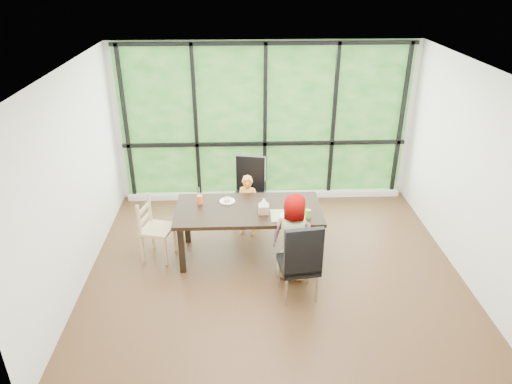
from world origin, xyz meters
TOP-DOWN VIEW (x-y plane):
  - ground at (0.00, 0.00)m, footprint 5.00×5.00m
  - back_wall at (0.00, 2.25)m, footprint 5.00×0.00m
  - foliage_backdrop at (0.00, 2.23)m, footprint 4.80×0.02m
  - window_mullions at (0.00, 2.19)m, footprint 4.80×0.06m
  - window_sill at (0.00, 2.15)m, footprint 4.80×0.12m
  - dining_table at (-0.33, 0.35)m, footprint 2.08×1.15m
  - chair_window_leather at (-0.30, 1.26)m, footprint 0.55×0.55m
  - chair_interior_leather at (0.26, -0.58)m, footprint 0.52×0.52m
  - chair_end_beech at (-1.60, 0.36)m, footprint 0.49×0.50m
  - child_toddler at (-0.33, 0.93)m, footprint 0.41×0.33m
  - child_older at (0.26, -0.19)m, footprint 0.68×0.56m
  - placemat at (0.19, 0.13)m, footprint 0.45×0.33m
  - plate_far at (-0.62, 0.57)m, footprint 0.22×0.22m
  - plate_near at (0.22, 0.11)m, footprint 0.26×0.26m
  - orange_cup at (-1.00, 0.53)m, footprint 0.08×0.08m
  - green_cup at (0.45, 0.07)m, footprint 0.07×0.07m
  - tissue_box at (-0.13, 0.22)m, footprint 0.14×0.14m
  - crepe_rolls_far at (-0.62, 0.57)m, footprint 0.10×0.12m
  - crepe_rolls_near at (0.22, 0.11)m, footprint 0.15×0.12m
  - straw_white at (-1.00, 0.53)m, footprint 0.01×0.04m
  - straw_pink at (0.45, 0.07)m, footprint 0.01×0.04m
  - tissue at (-0.13, 0.22)m, footprint 0.12×0.12m

SIDE VIEW (x-z plane):
  - ground at x=0.00m, z-range 0.00..0.00m
  - window_sill at x=0.00m, z-range 0.00..0.10m
  - dining_table at x=-0.33m, z-range 0.00..0.75m
  - chair_end_beech at x=-1.60m, z-range 0.00..0.90m
  - child_toddler at x=-0.33m, z-range 0.00..0.97m
  - chair_window_leather at x=-0.30m, z-range 0.00..1.08m
  - chair_interior_leather at x=0.26m, z-range 0.00..1.08m
  - child_older at x=0.26m, z-range 0.00..1.20m
  - placemat at x=0.19m, z-range 0.75..0.76m
  - plate_far at x=-0.62m, z-range 0.75..0.76m
  - plate_near at x=0.22m, z-range 0.75..0.77m
  - crepe_rolls_far at x=-0.62m, z-range 0.76..0.80m
  - crepe_rolls_near at x=0.22m, z-range 0.77..0.80m
  - green_cup at x=0.45m, z-range 0.75..0.87m
  - tissue_box at x=-0.13m, z-range 0.75..0.87m
  - orange_cup at x=-1.00m, z-range 0.75..0.87m
  - straw_pink at x=0.45m, z-range 0.81..1.01m
  - straw_white at x=-1.00m, z-range 0.81..1.01m
  - tissue at x=-0.13m, z-range 0.87..0.98m
  - back_wall at x=0.00m, z-range -1.15..3.85m
  - foliage_backdrop at x=0.00m, z-range 0.03..2.67m
  - window_mullions at x=0.00m, z-range 0.03..2.67m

